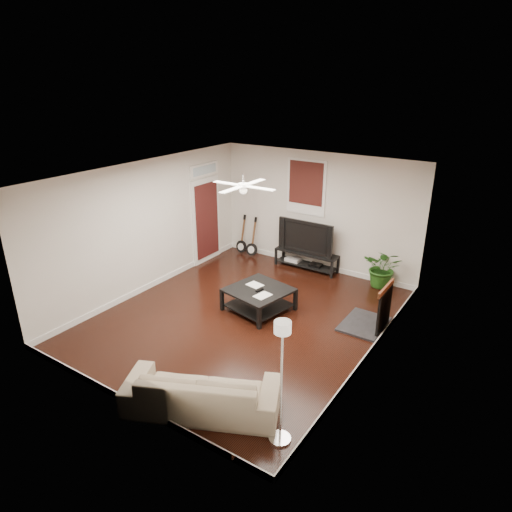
# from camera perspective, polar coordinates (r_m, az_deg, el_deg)

# --- Properties ---
(room) EXTENTS (5.01, 6.01, 2.81)m
(room) POSITION_cam_1_polar(r_m,az_deg,el_deg) (8.29, -1.53, 0.74)
(room) COLOR black
(room) RESTS_ON ground
(brick_accent) EXTENTS (0.02, 2.20, 2.80)m
(brick_accent) POSITION_cam_1_polar(r_m,az_deg,el_deg) (8.15, 17.17, -0.66)
(brick_accent) COLOR brown
(brick_accent) RESTS_ON floor
(fireplace) EXTENTS (0.80, 1.10, 0.92)m
(fireplace) POSITION_cam_1_polar(r_m,az_deg,el_deg) (8.61, 14.65, -6.04)
(fireplace) COLOR black
(fireplace) RESTS_ON floor
(window_back) EXTENTS (1.00, 0.06, 1.30)m
(window_back) POSITION_cam_1_polar(r_m,az_deg,el_deg) (10.72, 6.33, 8.61)
(window_back) COLOR #3D1710
(window_back) RESTS_ON wall_back
(door_left) EXTENTS (0.08, 1.00, 2.50)m
(door_left) POSITION_cam_1_polar(r_m,az_deg,el_deg) (11.19, -6.31, 5.47)
(door_left) COLOR white
(door_left) RESTS_ON wall_left
(tv_stand) EXTENTS (1.55, 0.41, 0.44)m
(tv_stand) POSITION_cam_1_polar(r_m,az_deg,el_deg) (11.01, 6.37, -0.53)
(tv_stand) COLOR black
(tv_stand) RESTS_ON floor
(tv) EXTENTS (1.39, 0.18, 0.80)m
(tv) POSITION_cam_1_polar(r_m,az_deg,el_deg) (10.80, 6.55, 2.54)
(tv) COLOR black
(tv) RESTS_ON tv_stand
(coffee_table) EXTENTS (1.30, 1.30, 0.46)m
(coffee_table) POSITION_cam_1_polar(r_m,az_deg,el_deg) (9.04, 0.34, -5.49)
(coffee_table) COLOR black
(coffee_table) RESTS_ON floor
(sofa) EXTENTS (2.31, 1.67, 0.63)m
(sofa) POSITION_cam_1_polar(r_m,az_deg,el_deg) (6.59, -6.84, -16.49)
(sofa) COLOR tan
(sofa) RESTS_ON floor
(floor_lamp) EXTENTS (0.38, 0.38, 1.76)m
(floor_lamp) POSITION_cam_1_polar(r_m,az_deg,el_deg) (5.75, 3.20, -15.78)
(floor_lamp) COLOR white
(floor_lamp) RESTS_ON floor
(potted_plant) EXTENTS (0.88, 0.78, 0.91)m
(potted_plant) POSITION_cam_1_polar(r_m,az_deg,el_deg) (10.31, 15.77, -1.41)
(potted_plant) COLOR #225418
(potted_plant) RESTS_ON floor
(guitar_left) EXTENTS (0.33, 0.25, 1.03)m
(guitar_left) POSITION_cam_1_polar(r_m,az_deg,el_deg) (11.80, -1.88, 2.71)
(guitar_left) COLOR black
(guitar_left) RESTS_ON floor
(guitar_right) EXTENTS (0.32, 0.23, 1.03)m
(guitar_right) POSITION_cam_1_polar(r_m,az_deg,el_deg) (11.59, -0.55, 2.35)
(guitar_right) COLOR black
(guitar_right) RESTS_ON floor
(ceiling_fan) EXTENTS (1.24, 1.24, 0.32)m
(ceiling_fan) POSITION_cam_1_polar(r_m,az_deg,el_deg) (7.94, -1.61, 8.85)
(ceiling_fan) COLOR white
(ceiling_fan) RESTS_ON ceiling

